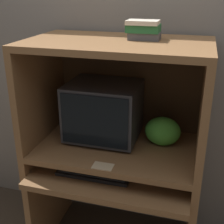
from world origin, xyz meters
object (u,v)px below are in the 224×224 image
(keyboard, at_px, (94,172))
(mouse, at_px, (143,180))
(book_stack, at_px, (144,30))
(snack_bag, at_px, (163,131))
(crt_monitor, at_px, (103,111))

(keyboard, relative_size, mouse, 5.73)
(keyboard, height_order, mouse, mouse)
(keyboard, distance_m, book_stack, 0.87)
(book_stack, bearing_deg, snack_bag, 6.43)
(crt_monitor, xyz_separation_m, book_stack, (0.24, 0.00, 0.50))
(mouse, distance_m, snack_bag, 0.33)
(crt_monitor, distance_m, book_stack, 0.55)
(book_stack, bearing_deg, keyboard, -133.21)
(crt_monitor, bearing_deg, mouse, -37.63)
(crt_monitor, xyz_separation_m, keyboard, (0.01, -0.23, -0.30))
(keyboard, height_order, book_stack, book_stack)
(mouse, height_order, book_stack, book_stack)
(mouse, xyz_separation_m, snack_bag, (0.06, 0.26, 0.20))
(book_stack, bearing_deg, crt_monitor, -179.53)
(crt_monitor, bearing_deg, snack_bag, 2.68)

